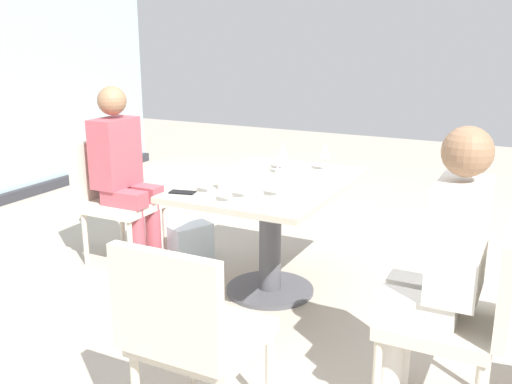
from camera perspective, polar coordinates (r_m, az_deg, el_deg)
ground_plane at (r=3.77m, az=1.38°, el=-9.76°), size 12.00×12.00×0.00m
dining_table_main at (r=3.57m, az=1.43°, el=-1.86°), size 1.24×0.88×0.73m
chair_near_window at (r=4.25m, az=-13.98°, el=-0.14°), size 0.46×0.51×0.87m
chair_front_left at (r=2.58m, az=19.90°, el=-10.93°), size 0.46×0.50×0.87m
chair_side_end at (r=2.30m, az=-6.55°, el=-13.40°), size 0.50×0.46×0.87m
person_near_window at (r=4.13m, az=-13.01°, el=2.39°), size 0.34×0.39×1.26m
person_front_left at (r=2.51m, az=17.84°, el=-6.41°), size 0.34×0.39×1.26m
wine_glass_0 at (r=3.11m, az=-1.14°, el=1.62°), size 0.07×0.07×0.18m
wine_glass_1 at (r=3.22m, az=-4.80°, el=2.06°), size 0.07×0.07×0.18m
wine_glass_2 at (r=3.80m, az=2.66°, el=4.14°), size 0.07×0.07×0.18m
wine_glass_3 at (r=3.14m, az=2.15°, el=1.75°), size 0.07×0.07×0.18m
wine_glass_4 at (r=3.80m, az=6.85°, el=4.04°), size 0.07×0.07×0.18m
wine_glass_5 at (r=3.03m, az=-2.74°, el=1.23°), size 0.07×0.07×0.18m
wine_glass_6 at (r=3.67m, az=2.62°, el=3.76°), size 0.07×0.07×0.18m
coffee_cup at (r=3.34m, az=-3.15°, el=1.03°), size 0.08×0.08×0.09m
cell_phone_on_table at (r=3.29m, az=-7.28°, el=-0.02°), size 0.10×0.16×0.01m
handbag_0 at (r=4.20m, az=-6.44°, el=-5.06°), size 0.34×0.27×0.28m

